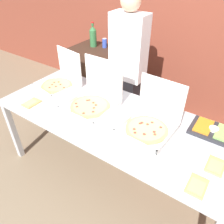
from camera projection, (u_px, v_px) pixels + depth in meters
ground_plane at (112, 172)px, 2.57m from camera, size 16.00×16.00×0.00m
brick_wall_behind at (184, 18)px, 2.89m from camera, size 10.00×0.06×2.80m
buffet_table at (112, 123)px, 2.14m from camera, size 2.33×0.95×0.83m
pizza_box_far_right at (94, 99)px, 2.18m from camera, size 0.46×0.47×0.45m
pizza_box_far_left at (150, 122)px, 1.90m from camera, size 0.45×0.46×0.42m
pizza_box_near_right at (60, 81)px, 2.52m from camera, size 0.47×0.48×0.40m
paper_plate_front_center at (32, 104)px, 2.24m from camera, size 0.22×0.22×0.03m
paper_plate_front_right at (215, 167)px, 1.58m from camera, size 0.25×0.25×0.03m
paper_plate_front_left at (197, 187)px, 1.44m from camera, size 0.21×0.21×0.03m
veggie_tray at (213, 131)px, 1.88m from camera, size 0.38×0.27×0.05m
sideboard_podium at (97, 82)px, 3.32m from camera, size 0.70×0.58×1.02m
soda_bottle at (93, 36)px, 3.03m from camera, size 0.10×0.10×0.33m
soda_can_silver at (119, 43)px, 3.03m from camera, size 0.07×0.07×0.12m
soda_can_colored at (105, 43)px, 3.04m from camera, size 0.07×0.07×0.12m
person_guest_cap at (128, 71)px, 2.59m from camera, size 0.40×0.22×1.82m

